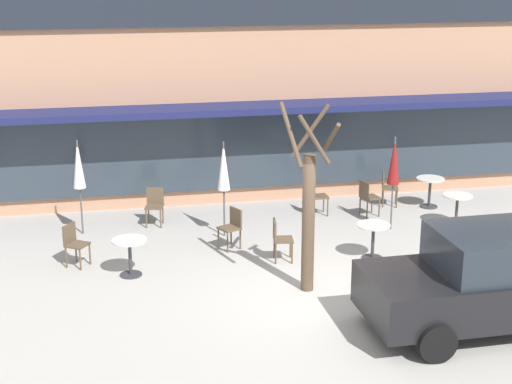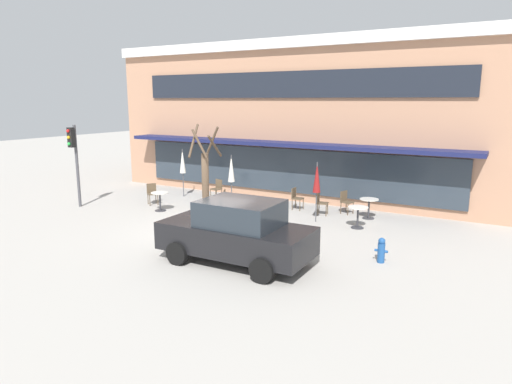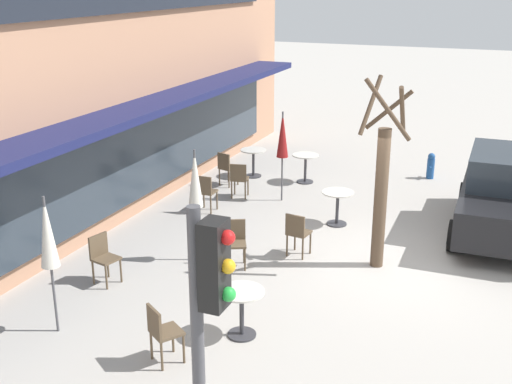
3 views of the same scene
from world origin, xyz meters
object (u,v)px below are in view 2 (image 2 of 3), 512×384
(patio_umbrella_cream_folded, at_px, (183,161))
(patio_umbrella_corner_open, at_px, (231,169))
(cafe_table_near_wall, at_px, (269,214))
(cafe_chair_1, at_px, (346,200))
(street_tree, at_px, (205,185))
(cafe_table_by_tree, at_px, (160,198))
(traffic_light_pole, at_px, (74,152))
(cafe_table_streetside, at_px, (358,214))
(cafe_chair_5, at_px, (296,197))
(patio_umbrella_green_folded, at_px, (317,178))
(cafe_chair_3, at_px, (217,188))
(cafe_table_mid_patio, at_px, (369,205))
(cafe_chair_6, at_px, (321,202))
(cafe_chair_2, at_px, (152,192))
(fire_hydrant, at_px, (381,250))
(cafe_chair_0, at_px, (226,206))
(cafe_chair_4, at_px, (222,199))
(parked_sedan, at_px, (237,232))

(patio_umbrella_cream_folded, height_order, patio_umbrella_corner_open, same)
(cafe_table_near_wall, relative_size, cafe_chair_1, 0.85)
(patio_umbrella_corner_open, xyz_separation_m, street_tree, (1.07, -3.25, -0.03))
(cafe_table_by_tree, distance_m, traffic_light_pole, 4.05)
(cafe_table_streetside, bearing_deg, cafe_chair_5, 154.73)
(cafe_table_near_wall, xyz_separation_m, patio_umbrella_green_folded, (1.05, 1.68, 1.11))
(cafe_chair_3, bearing_deg, cafe_chair_5, -0.87)
(cafe_chair_1, xyz_separation_m, cafe_chair_3, (-5.89, -0.32, 0.00))
(cafe_table_mid_patio, distance_m, patio_umbrella_green_folded, 2.36)
(cafe_table_by_tree, distance_m, cafe_chair_6, 6.40)
(cafe_chair_6, bearing_deg, cafe_chair_1, 42.25)
(cafe_chair_1, height_order, cafe_chair_3, same)
(street_tree, bearing_deg, patio_umbrella_cream_folded, 136.30)
(cafe_table_by_tree, bearing_deg, street_tree, -22.60)
(cafe_table_near_wall, relative_size, patio_umbrella_cream_folded, 0.35)
(cafe_table_by_tree, bearing_deg, cafe_chair_2, 145.82)
(cafe_chair_3, bearing_deg, street_tree, -59.62)
(cafe_chair_6, bearing_deg, cafe_chair_2, -164.89)
(cafe_table_near_wall, xyz_separation_m, cafe_chair_5, (-0.38, 3.03, 0.01))
(cafe_chair_6, distance_m, fire_hydrant, 5.37)
(cafe_chair_5, bearing_deg, patio_umbrella_green_folded, -43.35)
(patio_umbrella_corner_open, relative_size, cafe_chair_0, 2.47)
(cafe_table_streetside, height_order, cafe_chair_2, cafe_chair_2)
(traffic_light_pole, bearing_deg, cafe_chair_3, 45.11)
(cafe_chair_6, bearing_deg, patio_umbrella_corner_open, -168.79)
(patio_umbrella_corner_open, xyz_separation_m, cafe_chair_1, (4.41, 1.42, -1.10))
(cafe_chair_2, xyz_separation_m, cafe_chair_4, (3.33, 0.37, 0.00))
(cafe_table_streetside, bearing_deg, fire_hydrant, -61.81)
(patio_umbrella_corner_open, bearing_deg, cafe_chair_0, -62.86)
(cafe_chair_2, relative_size, cafe_chair_3, 1.00)
(cafe_table_mid_patio, bearing_deg, traffic_light_pole, -159.38)
(cafe_table_mid_patio, xyz_separation_m, patio_umbrella_green_folded, (-1.55, -1.39, 1.11))
(cafe_chair_4, bearing_deg, cafe_chair_5, 37.18)
(cafe_chair_6, height_order, street_tree, street_tree)
(cafe_table_streetside, bearing_deg, patio_umbrella_cream_folded, 172.24)
(patio_umbrella_corner_open, bearing_deg, cafe_chair_2, -160.73)
(cafe_table_streetside, distance_m, cafe_chair_5, 3.34)
(parked_sedan, relative_size, traffic_light_pole, 1.24)
(cafe_chair_0, bearing_deg, patio_umbrella_corner_open, 117.14)
(parked_sedan, height_order, street_tree, street_tree)
(parked_sedan, bearing_deg, cafe_table_by_tree, 149.14)
(cafe_chair_4, bearing_deg, cafe_table_mid_patio, 19.13)
(street_tree, relative_size, traffic_light_pole, 1.06)
(cafe_table_by_tree, xyz_separation_m, cafe_table_mid_patio, (7.62, 2.98, 0.00))
(patio_umbrella_green_folded, relative_size, fire_hydrant, 3.12)
(parked_sedan, bearing_deg, cafe_table_streetside, 70.27)
(cafe_chair_4, bearing_deg, patio_umbrella_cream_folded, 153.89)
(patio_umbrella_cream_folded, xyz_separation_m, parked_sedan, (6.82, -6.18, -0.75))
(cafe_chair_3, height_order, cafe_chair_6, same)
(cafe_chair_0, relative_size, fire_hydrant, 1.26)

